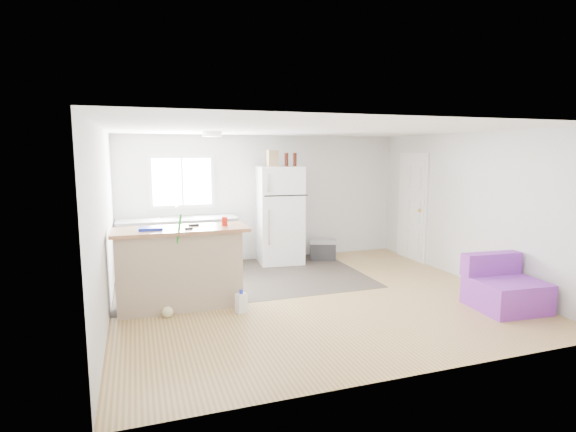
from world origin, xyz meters
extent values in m
cube|color=olive|center=(0.00, 0.00, -0.01)|extent=(5.50, 5.00, 0.01)
cube|color=white|center=(0.00, 0.00, 2.40)|extent=(5.50, 5.00, 0.01)
cube|color=silver|center=(0.00, 2.50, 1.20)|extent=(5.50, 0.01, 2.40)
cube|color=silver|center=(0.00, -2.50, 1.20)|extent=(5.50, 0.01, 2.40)
cube|color=silver|center=(-2.75, 0.00, 1.20)|extent=(0.01, 5.00, 2.40)
cube|color=silver|center=(2.75, 0.00, 1.20)|extent=(0.01, 5.00, 2.40)
cube|color=#362E28|center=(-0.73, 1.25, 0.00)|extent=(4.05, 2.50, 0.00)
cube|color=white|center=(-1.55, 2.49, 1.55)|extent=(1.18, 0.04, 0.98)
cube|color=white|center=(-1.55, 2.47, 1.55)|extent=(1.05, 0.01, 0.85)
cube|color=white|center=(-1.55, 2.46, 1.55)|extent=(0.03, 0.02, 0.85)
cube|color=white|center=(2.72, 1.55, 1.01)|extent=(0.05, 0.82, 2.03)
cube|color=white|center=(2.73, 1.55, 1.02)|extent=(0.03, 0.92, 2.10)
sphere|color=gold|center=(2.67, 1.23, 1.00)|extent=(0.07, 0.07, 0.07)
cylinder|color=white|center=(-1.20, 1.20, 2.36)|extent=(0.30, 0.30, 0.07)
cube|color=white|center=(-1.68, 2.18, 0.44)|extent=(2.01, 0.61, 0.88)
cube|color=slate|center=(-1.68, 2.18, 0.90)|extent=(2.07, 0.65, 0.04)
cube|color=silver|center=(-1.68, 2.15, 0.90)|extent=(0.55, 0.42, 0.06)
cube|color=tan|center=(-1.85, 0.16, 0.52)|extent=(1.62, 0.59, 1.04)
cube|color=#B1734C|center=(-1.82, 0.16, 1.06)|extent=(1.77, 0.70, 0.05)
cube|color=white|center=(0.19, 2.11, 0.91)|extent=(0.87, 0.82, 1.82)
cube|color=black|center=(0.19, 1.73, 1.31)|extent=(0.80, 0.08, 0.02)
cube|color=silver|center=(-0.13, 1.72, 1.55)|extent=(0.03, 0.02, 0.33)
cube|color=silver|center=(-0.13, 1.72, 0.75)|extent=(0.03, 0.02, 0.64)
cube|color=#2A2A2C|center=(1.05, 2.03, 0.16)|extent=(0.58, 0.48, 0.33)
cube|color=gray|center=(1.05, 2.03, 0.36)|extent=(0.60, 0.51, 0.07)
cube|color=purple|center=(2.27, -1.34, 0.20)|extent=(0.91, 0.86, 0.40)
cube|color=purple|center=(2.27, -1.04, 0.55)|extent=(0.87, 0.26, 0.30)
cube|color=white|center=(-1.12, -0.33, 0.13)|extent=(0.17, 0.14, 0.26)
cylinder|color=#1A2DBB|center=(-1.12, -0.33, 0.28)|extent=(0.06, 0.06, 0.05)
cylinder|color=green|center=(-1.93, -0.06, 0.68)|extent=(0.21, 0.31, 1.28)
sphere|color=beige|center=(-2.05, -0.18, 0.06)|extent=(0.15, 0.15, 0.15)
cylinder|color=red|center=(-1.23, 0.17, 1.15)|extent=(0.10, 0.10, 0.12)
cube|color=#152ACA|center=(-2.20, 0.14, 1.10)|extent=(0.31, 0.23, 0.04)
cube|color=black|center=(-1.63, 0.26, 1.10)|extent=(0.15, 0.07, 0.03)
cube|color=black|center=(-1.73, 0.01, 1.10)|extent=(0.10, 0.04, 0.03)
cube|color=tan|center=(0.03, 2.02, 1.97)|extent=(0.21, 0.13, 0.30)
cylinder|color=#38110A|center=(0.29, 2.00, 1.95)|extent=(0.09, 0.09, 0.25)
cylinder|color=#38110A|center=(0.48, 2.07, 1.95)|extent=(0.09, 0.09, 0.25)
camera|label=1|loc=(-2.37, -5.87, 2.09)|focal=28.00mm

